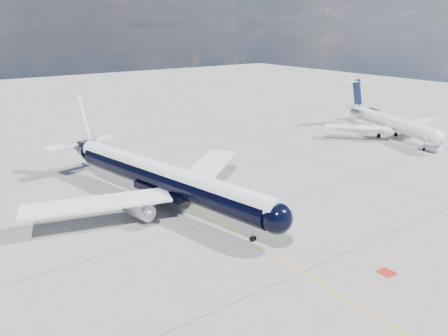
{
  "coord_description": "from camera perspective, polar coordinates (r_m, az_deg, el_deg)",
  "views": [
    {
      "loc": [
        -28.89,
        -31.43,
        23.65
      ],
      "look_at": [
        6.17,
        16.98,
        4.0
      ],
      "focal_mm": 35.0,
      "sensor_mm": 36.0,
      "label": 1
    }
  ],
  "objects": [
    {
      "name": "boarding_stair",
      "position": [
        95.38,
        25.5,
        2.46
      ],
      "size": [
        3.01,
        3.59,
        3.65
      ],
      "rotation": [
        0.0,
        0.0,
        0.11
      ],
      "color": "white",
      "rests_on": "ground"
    },
    {
      "name": "ground",
      "position": [
        71.88,
        -10.13,
        -1.3
      ],
      "size": [
        320.0,
        320.0,
        0.0
      ],
      "primitive_type": "plane",
      "color": "gray",
      "rests_on": "ground"
    },
    {
      "name": "regional_jet",
      "position": [
        103.5,
        20.38,
        5.88
      ],
      "size": [
        27.52,
        32.47,
        11.36
      ],
      "rotation": [
        0.0,
        0.0,
        -0.34
      ],
      "color": "white",
      "rests_on": "ground"
    },
    {
      "name": "red_marking",
      "position": [
        47.87,
        20.47,
        -12.68
      ],
      "size": [
        1.6,
        1.6,
        0.01
      ],
      "primitive_type": "cube",
      "color": "maroon",
      "rests_on": "ground"
    },
    {
      "name": "main_airliner",
      "position": [
        60.04,
        -8.45,
        -1.07
      ],
      "size": [
        36.29,
        44.74,
        13.03
      ],
      "rotation": [
        0.0,
        0.0,
        0.2
      ],
      "color": "black",
      "rests_on": "ground"
    },
    {
      "name": "taxiway_centerline",
      "position": [
        67.66,
        -8.25,
        -2.45
      ],
      "size": [
        0.16,
        160.0,
        0.01
      ],
      "primitive_type": "cube",
      "color": "#FBB40D",
      "rests_on": "ground"
    }
  ]
}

